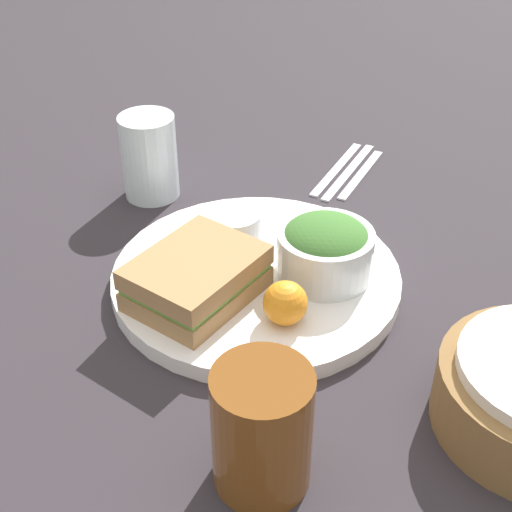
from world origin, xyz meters
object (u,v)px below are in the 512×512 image
drink_glass (262,430)px  water_glass (149,157)px  sandwich (196,278)px  fork (337,168)px  salad_bowl (325,248)px  knife (349,171)px  plate (256,278)px  spoon (361,174)px  dressing_cup (234,226)px

drink_glass → water_glass: same height
sandwich → water_glass: size_ratio=1.25×
drink_glass → fork: 0.53m
salad_bowl → knife: salad_bowl is taller
plate → spoon: (-0.28, -0.05, -0.01)m
plate → knife: bearing=-165.8°
water_glass → plate: bearing=75.9°
sandwich → water_glass: bearing=-121.3°
plate → spoon: bearing=-169.4°
sandwich → dressing_cup: size_ratio=2.19×
sandwich → knife: (-0.35, -0.05, -0.04)m
salad_bowl → knife: size_ratio=0.59×
sandwich → knife: size_ratio=0.79×
plate → drink_glass: (0.19, 0.17, 0.05)m
plate → fork: (-0.27, -0.09, -0.01)m
dressing_cup → water_glass: 0.18m
salad_bowl → knife: 0.27m
fork → spoon: 0.04m
sandwich → dressing_cup: sandwich is taller
plate → drink_glass: drink_glass is taller
knife → water_glass: bearing=129.4°
drink_glass → sandwich: bearing=-121.6°
salad_bowl → water_glass: 0.29m
water_glass → spoon: bearing=141.3°
water_glass → dressing_cup: bearing=80.9°
plate → sandwich: (0.07, -0.02, 0.03)m
plate → knife: (-0.28, -0.07, -0.01)m
dressing_cup → fork: bearing=-173.6°
dressing_cup → plate: bearing=63.1°
salad_bowl → plate: bearing=-52.3°
dressing_cup → drink_glass: (0.22, 0.23, 0.02)m
spoon → plate: bearing=176.4°
spoon → sandwich: bearing=171.6°
plate → dressing_cup: (-0.03, -0.06, 0.03)m
sandwich → dressing_cup: bearing=-157.1°
salad_bowl → fork: (-0.23, -0.15, -0.05)m
plate → sandwich: size_ratio=2.27×
plate → drink_glass: bearing=42.1°
salad_bowl → knife: bearing=-151.2°
plate → salad_bowl: size_ratio=3.04×
fork → water_glass: water_glass is taller
salad_bowl → spoon: 0.27m
plate → spoon: 0.29m
plate → sandwich: 0.08m
salad_bowl → spoon: (-0.24, -0.11, -0.05)m
dressing_cup → knife: (-0.25, -0.01, -0.03)m
salad_bowl → sandwich: bearing=-32.3°
salad_bowl → drink_glass: bearing=25.7°
drink_glass → fork: drink_glass is taller
dressing_cup → drink_glass: drink_glass is taller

